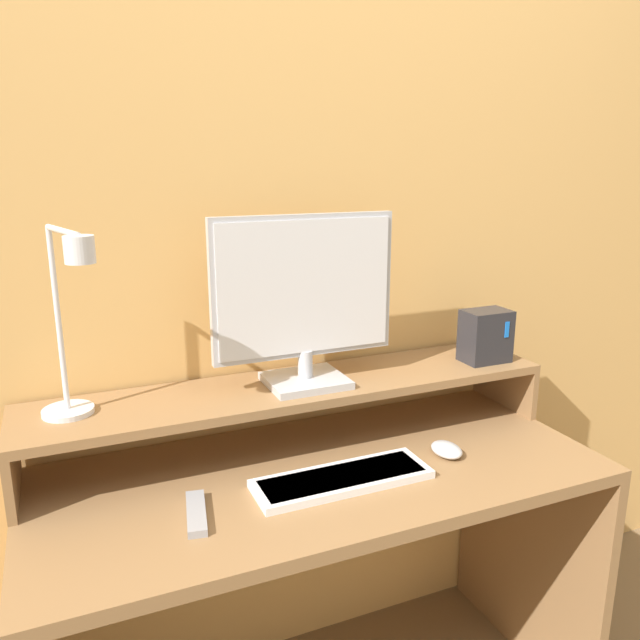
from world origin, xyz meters
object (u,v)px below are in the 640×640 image
object	(u,v)px
desk_lamp	(70,326)
remote_control	(196,513)
monitor	(305,299)
router_dock	(485,336)
keyboard	(342,478)
mouse	(447,450)

from	to	relation	value
desk_lamp	remote_control	world-z (taller)	desk_lamp
monitor	router_dock	distance (m)	0.54
router_dock	desk_lamp	bearing A→B (deg)	-178.86
monitor	router_dock	bearing A→B (deg)	-2.96
desk_lamp	remote_control	size ratio (longest dim) A/B	2.61
desk_lamp	keyboard	size ratio (longest dim) A/B	1.03
router_dock	monitor	bearing A→B (deg)	177.04
remote_control	desk_lamp	bearing A→B (deg)	137.36
desk_lamp	mouse	world-z (taller)	desk_lamp
monitor	router_dock	xyz separation A→B (m)	(0.52, -0.03, -0.14)
monitor	mouse	size ratio (longest dim) A/B	5.01
router_dock	remote_control	distance (m)	0.90
monitor	mouse	distance (m)	0.50
remote_control	monitor	bearing A→B (deg)	34.72
desk_lamp	monitor	bearing A→B (deg)	5.20
mouse	router_dock	bearing A→B (deg)	36.74
monitor	mouse	xyz separation A→B (m)	(0.29, -0.20, -0.36)
desk_lamp	keyboard	xyz separation A→B (m)	(0.52, -0.17, -0.36)
keyboard	remote_control	xyz separation A→B (m)	(-0.33, -0.01, -0.00)
keyboard	mouse	size ratio (longest dim) A/B	4.40
router_dock	keyboard	bearing A→B (deg)	-159.58
desk_lamp	keyboard	world-z (taller)	desk_lamp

